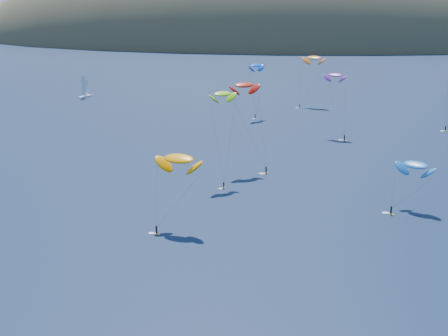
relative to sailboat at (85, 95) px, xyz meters
name	(u,v)px	position (x,y,z in m)	size (l,w,h in m)	color
island	(298,49)	(105.59, 341.93, -11.68)	(730.00, 300.00, 210.00)	#3D3526
sailboat	(85,95)	(0.00, 0.00, 0.00)	(9.58, 8.51, 11.43)	white
kitesurfer_2	(179,159)	(70.79, -154.72, 14.14)	(11.71, 10.99, 18.09)	yellow
kitesurfer_3	(223,94)	(77.01, -120.53, 22.56)	(8.45, 12.58, 25.76)	yellow
kitesurfer_4	(256,65)	(81.94, -35.24, 19.47)	(8.23, 10.08, 22.80)	yellow
kitesurfer_5	(415,165)	(124.49, -138.33, 9.49)	(11.75, 11.03, 13.08)	yellow
kitesurfer_6	(335,75)	(110.80, -63.26, 19.94)	(8.73, 13.32, 23.17)	yellow
kitesurfer_9	(244,85)	(81.95, -107.94, 22.99)	(12.57, 10.88, 26.53)	yellow
kitesurfer_11	(314,58)	(105.76, -7.24, 19.59)	(12.04, 14.39, 23.43)	yellow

